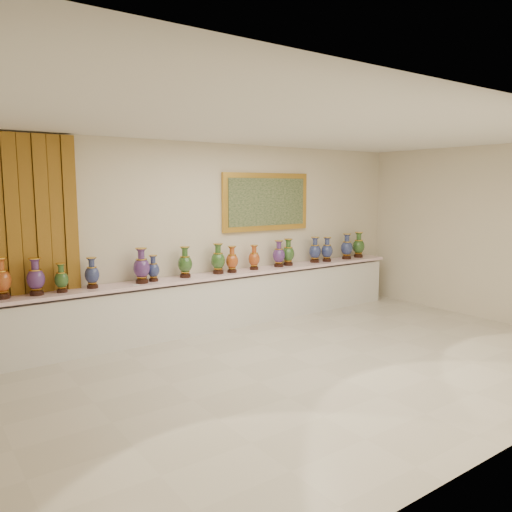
{
  "coord_description": "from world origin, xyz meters",
  "views": [
    {
      "loc": [
        -4.2,
        -4.57,
        2.29
      ],
      "look_at": [
        0.28,
        1.7,
        1.22
      ],
      "focal_mm": 35.0,
      "sensor_mm": 36.0,
      "label": 1
    }
  ],
  "objects_px": {
    "vase_0": "(1,280)",
    "vase_2": "(61,279)",
    "counter": "(222,301)",
    "vase_1": "(36,279)"
  },
  "relations": [
    {
      "from": "vase_0",
      "to": "vase_2",
      "type": "bearing_deg",
      "value": -3.71
    },
    {
      "from": "counter",
      "to": "vase_1",
      "type": "xyz_separation_m",
      "value": [
        -2.83,
        -0.03,
        0.68
      ]
    },
    {
      "from": "vase_2",
      "to": "vase_1",
      "type": "bearing_deg",
      "value": 178.13
    },
    {
      "from": "vase_1",
      "to": "vase_2",
      "type": "distance_m",
      "value": 0.32
    },
    {
      "from": "counter",
      "to": "vase_0",
      "type": "distance_m",
      "value": 3.3
    },
    {
      "from": "counter",
      "to": "vase_2",
      "type": "relative_size",
      "value": 18.53
    },
    {
      "from": "counter",
      "to": "vase_0",
      "type": "relative_size",
      "value": 13.98
    },
    {
      "from": "vase_0",
      "to": "vase_2",
      "type": "relative_size",
      "value": 1.33
    },
    {
      "from": "vase_0",
      "to": "vase_2",
      "type": "xyz_separation_m",
      "value": [
        0.71,
        -0.05,
        -0.06
      ]
    },
    {
      "from": "counter",
      "to": "vase_2",
      "type": "distance_m",
      "value": 2.6
    }
  ]
}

